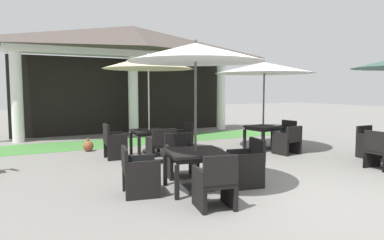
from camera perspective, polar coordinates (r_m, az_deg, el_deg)
ground_plane at (r=6.24m, az=18.09°, el=-12.09°), size 60.00×60.00×0.00m
background_pavilion at (r=14.06m, az=-9.95°, el=11.28°), size 9.42×2.63×4.26m
lawn_strip at (r=12.41m, az=-7.14°, el=-3.30°), size 11.22×2.01×0.01m
patio_table_near_foreground at (r=9.47m, az=-7.08°, el=-2.24°), size 0.91×0.91×0.71m
patio_umbrella_near_foreground at (r=9.42m, az=-7.21°, el=9.31°), size 2.44×2.44×2.77m
patio_chair_near_foreground_east at (r=9.83m, az=-1.74°, el=-3.16°), size 0.61×0.57×0.86m
patio_chair_near_foreground_west at (r=9.25m, az=-12.77°, el=-3.71°), size 0.55×0.59×0.92m
patio_chair_near_foreground_south at (r=8.60m, az=-5.09°, el=-4.28°), size 0.65×0.56×0.86m
patio_table_mid_left at (r=6.24m, az=0.56°, el=-5.96°), size 1.16×1.16×0.71m
patio_umbrella_mid_left at (r=6.15m, az=0.58°, el=10.87°), size 2.41×2.41×2.68m
patio_chair_mid_left_east at (r=6.65m, az=9.07°, el=-7.10°), size 0.64×0.68×0.88m
patio_chair_mid_left_west at (r=6.07m, az=-8.79°, el=-8.41°), size 0.70×0.73×0.83m
patio_chair_mid_left_south at (r=5.35m, az=3.85°, el=-10.36°), size 0.66×0.68×0.86m
patio_chair_mid_left_north at (r=7.25m, az=-1.84°, el=-6.03°), size 0.71×0.69×0.88m
patio_chair_mid_right_west at (r=8.94m, az=28.72°, el=-4.61°), size 0.56×0.56×0.89m
patio_chair_mid_right_north at (r=10.33m, az=27.37°, el=-3.30°), size 0.60×0.53×0.83m
patio_table_far_back at (r=10.63m, az=11.66°, el=-1.52°), size 0.94×0.94×0.71m
patio_umbrella_far_back at (r=10.57m, az=11.85°, el=8.35°), size 2.92×2.92×2.67m
patio_chair_far_back_south at (r=10.02m, az=15.52°, el=-3.26°), size 0.66×0.63×0.80m
patio_chair_far_back_east at (r=11.34m, az=15.01°, el=-2.26°), size 0.61×0.64×0.82m
terracotta_urn at (r=10.58m, az=-16.76°, el=-4.12°), size 0.30×0.30×0.39m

